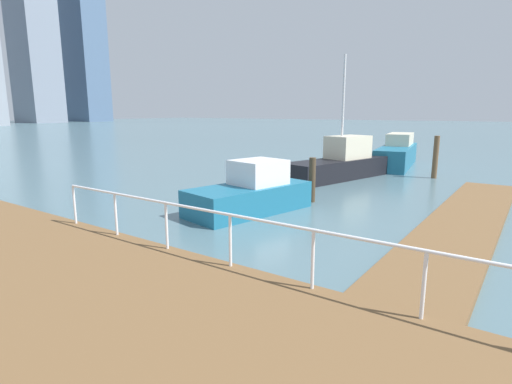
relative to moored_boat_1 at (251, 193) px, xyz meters
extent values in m
plane|color=slate|center=(-1.98, 3.57, -0.65)|extent=(300.00, 300.00, 0.00)
cube|color=brown|center=(2.14, -6.34, -0.56)|extent=(15.25, 2.00, 0.18)
cylinder|color=white|center=(-5.13, -6.81, 0.27)|extent=(0.06, 0.06, 1.05)
cylinder|color=white|center=(-5.13, -5.01, 0.27)|extent=(0.06, 0.06, 1.05)
cylinder|color=white|center=(-5.13, -3.20, 0.27)|extent=(0.06, 0.06, 1.05)
cylinder|color=white|center=(-5.13, -1.39, 0.27)|extent=(0.06, 0.06, 1.05)
cylinder|color=white|center=(-5.13, 0.41, 0.27)|extent=(0.06, 0.06, 1.05)
cylinder|color=white|center=(-5.13, 2.22, 0.27)|extent=(0.06, 0.06, 1.05)
cylinder|color=#473826|center=(2.58, -1.02, 0.20)|extent=(0.25, 0.25, 1.71)
cylinder|color=brown|center=(11.25, -3.62, 0.44)|extent=(0.27, 0.27, 2.19)
cube|color=#1E6B8C|center=(-0.09, 0.02, -0.19)|extent=(4.73, 2.74, 0.93)
cube|color=white|center=(0.34, -0.07, 0.70)|extent=(1.93, 1.80, 0.84)
cube|color=#1E6B8C|center=(14.74, -0.66, -0.02)|extent=(7.50, 2.91, 1.27)
cube|color=beige|center=(15.99, -0.45, 0.99)|extent=(3.36, 1.90, 0.74)
cube|color=black|center=(8.45, 0.36, -0.15)|extent=(7.31, 3.44, 1.00)
cube|color=beige|center=(8.98, 0.23, 0.93)|extent=(2.56, 1.94, 1.17)
cylinder|color=silver|center=(8.45, 0.36, 2.93)|extent=(0.12, 0.12, 5.17)
cube|color=slate|center=(71.99, 120.30, 32.67)|extent=(9.52, 12.81, 66.64)
camera|label=1|loc=(-11.05, -7.98, 2.77)|focal=28.36mm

